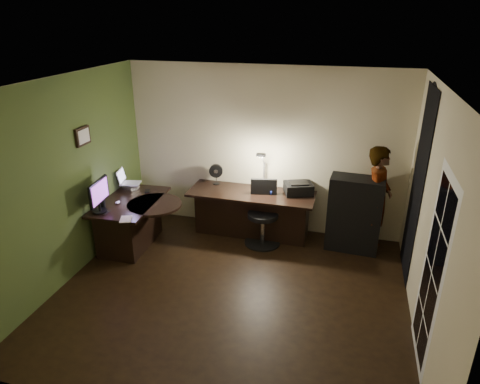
% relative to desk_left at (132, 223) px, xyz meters
% --- Properties ---
extents(floor, '(4.50, 4.00, 0.01)m').
position_rel_desk_left_xyz_m(floor, '(1.83, -0.83, -0.39)').
color(floor, black).
rests_on(floor, ground).
extents(ceiling, '(4.50, 4.00, 0.01)m').
position_rel_desk_left_xyz_m(ceiling, '(1.83, -0.83, 2.32)').
color(ceiling, silver).
rests_on(ceiling, floor).
extents(wall_back, '(4.50, 0.01, 2.70)m').
position_rel_desk_left_xyz_m(wall_back, '(1.83, 1.18, 0.97)').
color(wall_back, beige).
rests_on(wall_back, floor).
extents(wall_front, '(4.50, 0.01, 2.70)m').
position_rel_desk_left_xyz_m(wall_front, '(1.83, -2.83, 0.97)').
color(wall_front, beige).
rests_on(wall_front, floor).
extents(wall_left, '(0.01, 4.00, 2.70)m').
position_rel_desk_left_xyz_m(wall_left, '(-0.42, -0.83, 0.97)').
color(wall_left, beige).
rests_on(wall_left, floor).
extents(wall_right, '(0.01, 4.00, 2.70)m').
position_rel_desk_left_xyz_m(wall_right, '(4.08, -0.83, 0.97)').
color(wall_right, beige).
rests_on(wall_right, floor).
extents(green_wall_overlay, '(0.00, 4.00, 2.70)m').
position_rel_desk_left_xyz_m(green_wall_overlay, '(-0.41, -0.83, 0.97)').
color(green_wall_overlay, '#445826').
rests_on(green_wall_overlay, floor).
extents(arched_doorway, '(0.01, 0.90, 2.60)m').
position_rel_desk_left_xyz_m(arched_doorway, '(4.07, 0.32, 0.92)').
color(arched_doorway, black).
rests_on(arched_doorway, floor).
extents(french_door, '(0.02, 0.92, 2.10)m').
position_rel_desk_left_xyz_m(french_door, '(4.07, -1.38, 0.67)').
color(french_door, white).
rests_on(french_door, floor).
extents(framed_picture, '(0.04, 0.30, 0.25)m').
position_rel_desk_left_xyz_m(framed_picture, '(-0.39, -0.38, 1.47)').
color(framed_picture, black).
rests_on(framed_picture, wall_left).
extents(desk_left, '(0.87, 1.36, 0.77)m').
position_rel_desk_left_xyz_m(desk_left, '(0.00, 0.00, 0.00)').
color(desk_left, black).
rests_on(desk_left, floor).
extents(desk_right, '(2.02, 0.72, 0.76)m').
position_rel_desk_left_xyz_m(desk_right, '(1.71, 0.80, -0.00)').
color(desk_right, black).
rests_on(desk_right, floor).
extents(cabinet, '(0.81, 0.44, 1.17)m').
position_rel_desk_left_xyz_m(cabinet, '(3.33, 0.78, 0.20)').
color(cabinet, black).
rests_on(cabinet, floor).
extents(laptop_stand, '(0.27, 0.25, 0.09)m').
position_rel_desk_left_xyz_m(laptop_stand, '(-0.20, 0.43, 0.44)').
color(laptop_stand, silver).
rests_on(laptop_stand, desk_left).
extents(laptop, '(0.38, 0.37, 0.23)m').
position_rel_desk_left_xyz_m(laptop, '(-0.20, 0.43, 0.59)').
color(laptop, silver).
rests_on(laptop, laptop_stand).
extents(monitor, '(0.16, 0.53, 0.35)m').
position_rel_desk_left_xyz_m(monitor, '(-0.22, -0.47, 0.56)').
color(monitor, black).
rests_on(monitor, desk_left).
extents(mouse, '(0.08, 0.10, 0.04)m').
position_rel_desk_left_xyz_m(mouse, '(-0.11, -0.15, 0.41)').
color(mouse, silver).
rests_on(mouse, desk_left).
extents(phone, '(0.12, 0.16, 0.01)m').
position_rel_desk_left_xyz_m(phone, '(0.10, 0.39, 0.39)').
color(phone, black).
rests_on(phone, desk_left).
extents(pen, '(0.02, 0.15, 0.01)m').
position_rel_desk_left_xyz_m(pen, '(-0.09, -0.50, 0.40)').
color(pen, black).
rests_on(pen, desk_left).
extents(speaker, '(0.09, 0.09, 0.18)m').
position_rel_desk_left_xyz_m(speaker, '(-0.25, -0.32, 0.48)').
color(speaker, black).
rests_on(speaker, desk_left).
extents(notepad, '(0.21, 0.25, 0.01)m').
position_rel_desk_left_xyz_m(notepad, '(0.27, -0.61, 0.40)').
color(notepad, silver).
rests_on(notepad, desk_left).
extents(desk_fan, '(0.25, 0.17, 0.35)m').
position_rel_desk_left_xyz_m(desk_fan, '(1.06, 1.01, 0.55)').
color(desk_fan, black).
rests_on(desk_fan, desk_right).
extents(headphones, '(0.22, 0.14, 0.09)m').
position_rel_desk_left_xyz_m(headphones, '(1.95, 0.81, 0.42)').
color(headphones, navy).
rests_on(headphones, desk_right).
extents(printer, '(0.52, 0.46, 0.19)m').
position_rel_desk_left_xyz_m(printer, '(2.44, 0.96, 0.47)').
color(printer, black).
rests_on(printer, desk_right).
extents(desk_lamp, '(0.19, 0.34, 0.73)m').
position_rel_desk_left_xyz_m(desk_lamp, '(1.87, 1.00, 0.74)').
color(desk_lamp, black).
rests_on(desk_lamp, desk_right).
extents(office_chair, '(0.66, 0.66, 1.01)m').
position_rel_desk_left_xyz_m(office_chair, '(1.96, 0.56, 0.12)').
color(office_chair, black).
rests_on(office_chair, floor).
extents(person, '(0.49, 0.65, 1.66)m').
position_rel_desk_left_xyz_m(person, '(3.63, 0.85, 0.45)').
color(person, '#D8A88C').
rests_on(person, floor).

